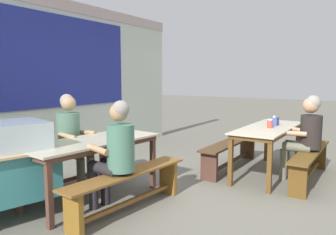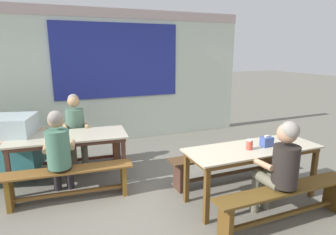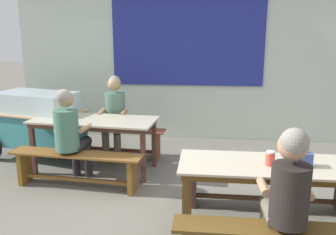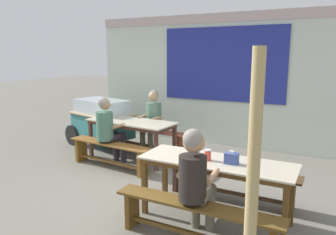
% 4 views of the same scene
% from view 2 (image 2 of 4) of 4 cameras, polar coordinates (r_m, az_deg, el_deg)
% --- Properties ---
extents(ground_plane, '(40.00, 40.00, 0.00)m').
position_cam_2_polar(ground_plane, '(4.09, -1.08, -16.33)').
color(ground_plane, '#6B675C').
extents(backdrop_wall, '(6.14, 0.23, 2.89)m').
position_cam_2_polar(backdrop_wall, '(6.41, -10.78, 8.64)').
color(backdrop_wall, silver).
rests_on(backdrop_wall, ground_plane).
extents(dining_table_far, '(1.80, 0.88, 0.76)m').
position_cam_2_polar(dining_table_far, '(4.61, -19.48, -4.31)').
color(dining_table_far, '#B8B197').
rests_on(dining_table_far, ground_plane).
extents(dining_table_near, '(1.87, 0.67, 0.76)m').
position_cam_2_polar(dining_table_near, '(3.99, 16.75, -6.85)').
color(dining_table_near, beige).
rests_on(dining_table_near, ground_plane).
extents(bench_far_back, '(1.78, 0.46, 0.46)m').
position_cam_2_polar(bench_far_back, '(5.32, -18.96, -6.29)').
color(bench_far_back, brown).
rests_on(bench_far_back, ground_plane).
extents(bench_far_front, '(1.74, 0.44, 0.46)m').
position_cam_2_polar(bench_far_front, '(4.16, -19.33, -11.77)').
color(bench_far_front, brown).
rests_on(bench_far_front, ground_plane).
extents(bench_near_back, '(1.87, 0.31, 0.46)m').
position_cam_2_polar(bench_near_back, '(4.58, 11.57, -8.72)').
color(bench_near_back, '#49321D').
rests_on(bench_near_back, ground_plane).
extents(bench_near_front, '(1.87, 0.27, 0.46)m').
position_cam_2_polar(bench_near_front, '(3.72, 22.50, -15.00)').
color(bench_near_front, brown).
rests_on(bench_near_front, ground_plane).
extents(person_center_facing, '(0.42, 0.52, 1.30)m').
position_cam_2_polar(person_center_facing, '(5.12, -18.16, -1.82)').
color(person_center_facing, '#69664F').
rests_on(person_center_facing, ground_plane).
extents(person_left_back_turned, '(0.44, 0.59, 1.28)m').
position_cam_2_polar(person_left_back_turned, '(4.09, -21.17, -6.08)').
color(person_left_back_turned, '#262328').
rests_on(person_left_back_turned, ground_plane).
extents(person_near_front, '(0.41, 0.55, 1.27)m').
position_cam_2_polar(person_near_front, '(3.57, 21.75, -8.73)').
color(person_near_front, '#686553').
rests_on(person_near_front, ground_plane).
extents(tissue_box, '(0.15, 0.11, 0.15)m').
position_cam_2_polar(tissue_box, '(4.04, 19.31, -4.62)').
color(tissue_box, '#3B4F95').
rests_on(tissue_box, dining_table_near).
extents(condiment_jar, '(0.08, 0.08, 0.14)m').
position_cam_2_polar(condiment_jar, '(3.85, 16.14, -5.28)').
color(condiment_jar, '#D34738').
rests_on(condiment_jar, dining_table_near).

